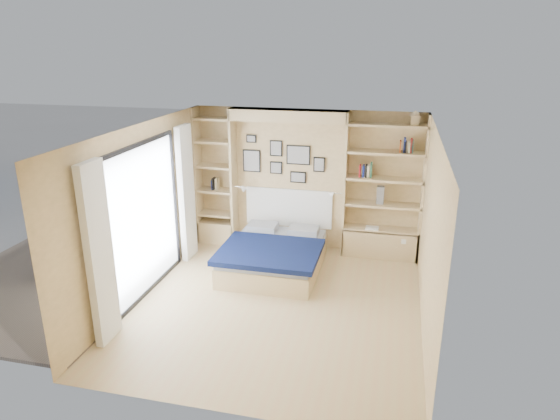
# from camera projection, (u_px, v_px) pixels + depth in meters

# --- Properties ---
(ground) EXTENTS (4.50, 4.50, 0.00)m
(ground) POSITION_uv_depth(u_px,v_px,m) (277.00, 305.00, 7.15)
(ground) COLOR tan
(ground) RESTS_ON ground
(room_shell) EXTENTS (4.50, 4.50, 4.50)m
(room_shell) POSITION_uv_depth(u_px,v_px,m) (276.00, 200.00, 8.29)
(room_shell) COLOR #DCB980
(room_shell) RESTS_ON ground
(bed) EXTENTS (1.58, 2.07, 1.07)m
(bed) POSITION_uv_depth(u_px,v_px,m) (275.00, 254.00, 8.19)
(bed) COLOR #D4B887
(bed) RESTS_ON ground
(photo_gallery) EXTENTS (1.48, 0.02, 0.82)m
(photo_gallery) POSITION_uv_depth(u_px,v_px,m) (281.00, 159.00, 8.78)
(photo_gallery) COLOR black
(photo_gallery) RESTS_ON ground
(reading_lamps) EXTENTS (1.92, 0.12, 0.15)m
(reading_lamps) POSITION_uv_depth(u_px,v_px,m) (287.00, 191.00, 8.70)
(reading_lamps) COLOR silver
(reading_lamps) RESTS_ON ground
(shelf_decor) EXTENTS (3.56, 0.23, 2.03)m
(shelf_decor) POSITION_uv_depth(u_px,v_px,m) (371.00, 161.00, 8.27)
(shelf_decor) COLOR #A51E1E
(shelf_decor) RESTS_ON ground
(deck) EXTENTS (3.20, 4.00, 0.05)m
(deck) POSITION_uv_depth(u_px,v_px,m) (57.00, 279.00, 7.93)
(deck) COLOR brown
(deck) RESTS_ON ground
(deck_chair) EXTENTS (0.71, 0.91, 0.80)m
(deck_chair) POSITION_uv_depth(u_px,v_px,m) (69.00, 251.00, 8.00)
(deck_chair) COLOR tan
(deck_chair) RESTS_ON ground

